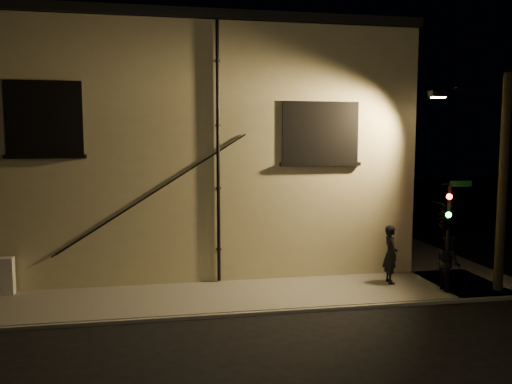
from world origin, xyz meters
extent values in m
plane|color=black|center=(0.00, 0.00, 0.00)|extent=(90.00, 90.00, 0.00)
cube|color=#636259|center=(-3.00, 1.50, 0.06)|extent=(20.00, 3.00, 0.12)
cube|color=#636259|center=(6.50, 8.00, 0.06)|extent=(3.00, 16.00, 0.12)
cube|color=#C1B98B|center=(-3.00, 9.00, 4.25)|extent=(16.00, 12.00, 8.50)
cube|color=black|center=(-3.00, 9.00, 8.65)|extent=(16.20, 12.20, 0.30)
cube|color=black|center=(-7.00, 2.98, 5.40)|extent=(2.20, 0.10, 2.20)
cube|color=black|center=(-7.00, 3.00, 5.40)|extent=(1.98, 0.05, 1.98)
cube|color=black|center=(1.60, 2.98, 5.00)|extent=(2.60, 0.10, 2.00)
cube|color=#A5B28C|center=(1.60, 3.00, 5.00)|extent=(2.38, 0.05, 1.78)
cylinder|color=black|center=(-1.80, 2.92, 4.31)|extent=(0.11, 0.11, 8.30)
cylinder|color=black|center=(-4.00, 2.95, 3.00)|extent=(5.96, 0.04, 3.75)
cylinder|color=black|center=(-3.88, 2.95, 3.06)|extent=(5.96, 0.04, 3.75)
imported|color=black|center=(3.65, 1.83, 1.06)|extent=(0.54, 0.74, 1.89)
imported|color=black|center=(5.08, 0.82, 0.98)|extent=(0.72, 0.89, 1.71)
cylinder|color=black|center=(4.95, 0.68, 1.75)|extent=(0.12, 0.12, 3.26)
imported|color=black|center=(4.73, 0.56, 2.44)|extent=(0.69, 2.00, 0.79)
sphere|color=#FF140C|center=(4.75, 0.38, 3.08)|extent=(0.17, 0.17, 0.17)
sphere|color=#14FF3F|center=(4.75, 0.38, 2.54)|extent=(0.17, 0.17, 0.17)
cube|color=#0C4C1E|center=(5.30, 0.68, 3.42)|extent=(0.70, 0.03, 0.18)
cylinder|color=black|center=(6.60, 0.52, 3.36)|extent=(0.28, 0.28, 6.73)
cylinder|color=black|center=(5.80, 1.07, 6.26)|extent=(1.71, 0.94, 0.10)
cube|color=black|center=(5.00, 1.62, 6.17)|extent=(0.55, 0.28, 0.18)
cube|color=#FFC672|center=(5.00, 1.62, 6.07)|extent=(0.42, 0.20, 0.04)
camera|label=1|loc=(-3.42, -12.96, 4.73)|focal=35.00mm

